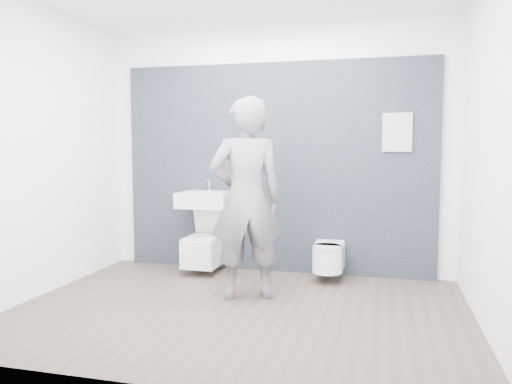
% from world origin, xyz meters
% --- Properties ---
extents(ground, '(4.00, 4.00, 0.00)m').
position_xyz_m(ground, '(0.00, 0.00, 0.00)').
color(ground, '#4E4134').
rests_on(ground, ground).
extents(room_shell, '(4.00, 4.00, 4.00)m').
position_xyz_m(room_shell, '(0.00, 0.00, 1.74)').
color(room_shell, white).
rests_on(room_shell, ground).
extents(tile_wall, '(3.60, 0.06, 2.40)m').
position_xyz_m(tile_wall, '(0.00, 1.47, 0.00)').
color(tile_wall, black).
rests_on(tile_wall, ground).
extents(washbasin, '(0.59, 0.44, 0.44)m').
position_xyz_m(washbasin, '(-0.77, 1.22, 0.85)').
color(washbasin, white).
rests_on(washbasin, ground).
extents(toilet_square, '(0.38, 0.54, 0.72)m').
position_xyz_m(toilet_square, '(-0.77, 1.17, 0.27)').
color(toilet_square, white).
rests_on(toilet_square, ground).
extents(toilet_rounded, '(0.32, 0.54, 0.29)m').
position_xyz_m(toilet_rounded, '(0.66, 1.17, 0.26)').
color(toilet_rounded, white).
rests_on(toilet_rounded, ground).
extents(info_placard, '(0.31, 0.03, 0.41)m').
position_xyz_m(info_placard, '(1.35, 1.43, 0.00)').
color(info_placard, white).
rests_on(info_placard, ground).
extents(visitor, '(0.82, 0.70, 1.91)m').
position_xyz_m(visitor, '(-0.04, 0.36, 0.95)').
color(visitor, slate).
rests_on(visitor, ground).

